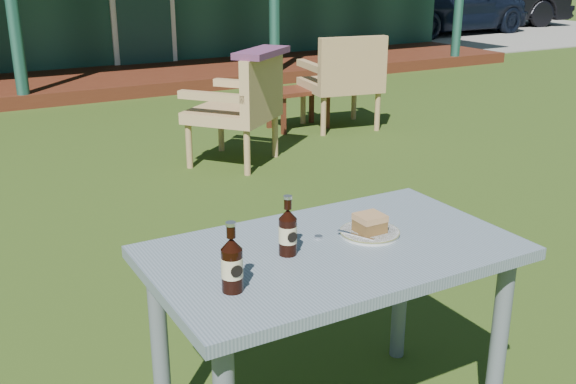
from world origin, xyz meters
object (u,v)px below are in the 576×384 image
cafe_table (333,275)px  plate (370,233)px  armchair_left (242,104)px  cake_slice (370,223)px  armchair_right (344,77)px  cola_bottle_near (288,231)px  cola_bottle_far (232,264)px  side_table (298,95)px  car_near (444,2)px

cafe_table → plate: (0.17, 0.03, 0.11)m
cafe_table → armchair_left: (1.21, 3.19, -0.11)m
plate → cake_slice: 0.04m
armchair_right → cake_slice: bearing=-123.0°
cola_bottle_near → cola_bottle_far: 0.29m
plate → armchair_right: (2.44, 3.75, -0.21)m
cola_bottle_near → cola_bottle_far: cola_bottle_far is taller
cola_bottle_far → side_table: (2.65, 4.15, -0.46)m
armchair_right → side_table: 0.49m
car_near → cola_bottle_near: bearing=133.1°
armchair_left → armchair_right: bearing=23.0°
cola_bottle_near → cafe_table: bearing=-8.5°
armchair_right → car_near: bearing=42.4°
car_near → cola_bottle_near: car_near is taller
car_near → plate: (-9.43, -10.13, 0.01)m
car_near → cake_slice: 13.85m
cafe_table → cola_bottle_far: size_ratio=5.75×
cake_slice → plate: bearing=40.5°
cake_slice → side_table: bearing=62.7°
cola_bottle_near → side_table: bearing=59.2°
car_near → armchair_left: bearing=126.8°
cola_bottle_near → cola_bottle_far: size_ratio=0.95×
cola_bottle_near → armchair_right: 4.67m
armchair_right → side_table: armchair_right is taller
cake_slice → side_table: 4.53m
cola_bottle_near → armchair_left: bearing=66.7°
armchair_left → side_table: 1.33m
plate → cola_bottle_far: bearing=-166.3°
plate → armchair_left: bearing=71.7°
car_near → armchair_right: bearing=129.4°
cake_slice → armchair_right: 4.49m
cake_slice → cola_bottle_near: cola_bottle_near is taller
armchair_left → armchair_right: 1.52m
cake_slice → side_table: (2.07, 4.01, -0.42)m
plate → cola_bottle_near: (-0.32, -0.00, 0.07)m
car_near → cola_bottle_far: bearing=132.8°
cola_bottle_far → armchair_left: bearing=63.8°
armchair_left → armchair_right: (1.40, 0.59, 0.02)m
side_table → car_near: bearing=39.8°
plate → armchair_right: 4.48m
cola_bottle_far → armchair_right: (3.02, 3.90, -0.28)m
cola_bottle_near → cola_bottle_far: (-0.26, -0.14, 0.00)m
armchair_left → armchair_right: armchair_right is taller
car_near → side_table: car_near is taller
car_near → cola_bottle_near: 14.06m
cafe_table → armchair_right: (2.60, 3.78, -0.10)m
armchair_right → side_table: bearing=146.3°
cola_bottle_far → car_near: bearing=45.7°
side_table → cola_bottle_near: bearing=-120.8°
cafe_table → cola_bottle_near: cola_bottle_near is taller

